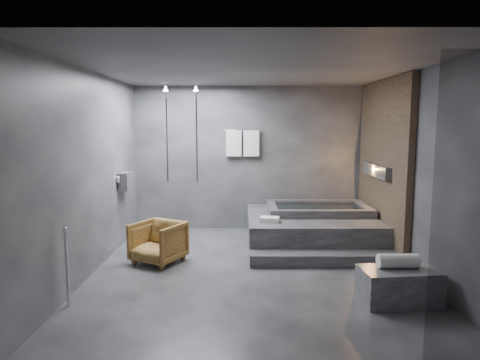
{
  "coord_description": "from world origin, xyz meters",
  "views": [
    {
      "loc": [
        -0.17,
        -5.86,
        2.07
      ],
      "look_at": [
        -0.19,
        0.3,
        1.26
      ],
      "focal_mm": 32.0,
      "sensor_mm": 36.0,
      "label": 1
    }
  ],
  "objects": [
    {
      "name": "room",
      "position": [
        0.4,
        0.24,
        1.73
      ],
      "size": [
        5.0,
        5.04,
        2.82
      ],
      "color": "#29292B",
      "rests_on": "ground"
    },
    {
      "name": "tub_deck",
      "position": [
        1.05,
        1.45,
        0.25
      ],
      "size": [
        2.2,
        2.0,
        0.5
      ],
      "primitive_type": "cube",
      "color": "#2D2E30",
      "rests_on": "ground"
    },
    {
      "name": "tub_step",
      "position": [
        1.05,
        0.27,
        0.09
      ],
      "size": [
        2.2,
        0.36,
        0.18
      ],
      "primitive_type": "cube",
      "color": "#2D2E30",
      "rests_on": "ground"
    },
    {
      "name": "concrete_bench",
      "position": [
        1.67,
        -1.07,
        0.2
      ],
      "size": [
        0.93,
        0.58,
        0.4
      ],
      "primitive_type": "cube",
      "rotation": [
        0.0,
        0.0,
        0.1
      ],
      "color": "#38383B",
      "rests_on": "ground"
    },
    {
      "name": "driftwood_chair",
      "position": [
        -1.42,
        0.37,
        0.31
      ],
      "size": [
        0.91,
        0.91,
        0.62
      ],
      "primitive_type": "imported",
      "rotation": [
        0.0,
        0.0,
        -0.5
      ],
      "color": "#4F3313",
      "rests_on": "ground"
    },
    {
      "name": "rolled_towel",
      "position": [
        1.66,
        -1.03,
        0.48
      ],
      "size": [
        0.47,
        0.18,
        0.17
      ],
      "primitive_type": "cylinder",
      "rotation": [
        0.0,
        1.57,
        0.03
      ],
      "color": "white",
      "rests_on": "concrete_bench"
    },
    {
      "name": "deck_towel",
      "position": [
        0.29,
        0.9,
        0.54
      ],
      "size": [
        0.33,
        0.27,
        0.08
      ],
      "primitive_type": "cube",
      "rotation": [
        0.0,
        0.0,
        -0.17
      ],
      "color": "silver",
      "rests_on": "tub_deck"
    }
  ]
}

